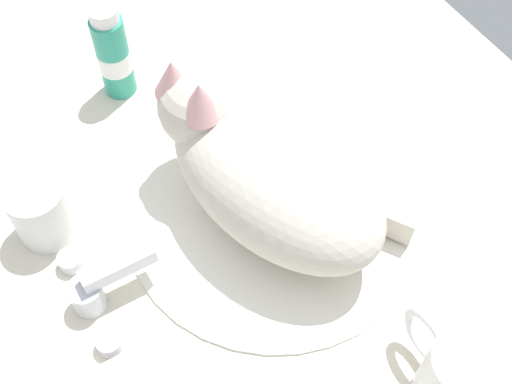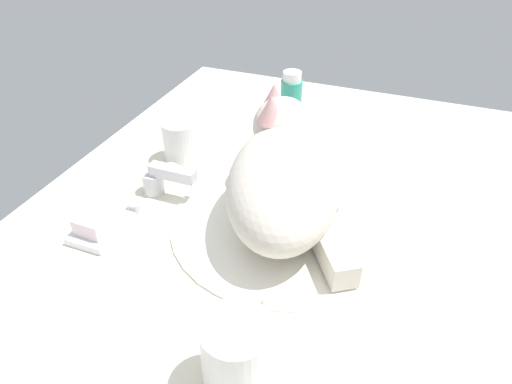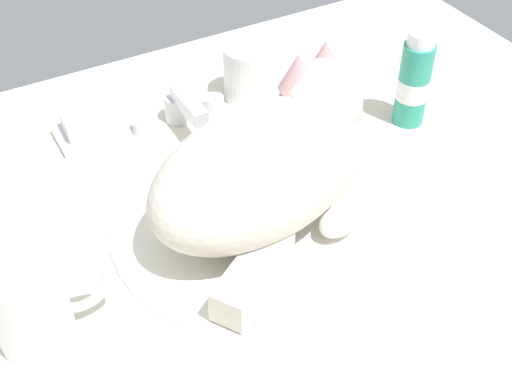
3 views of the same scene
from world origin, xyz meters
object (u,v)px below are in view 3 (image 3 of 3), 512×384
faucet (181,108)px  cat (270,161)px  rinse_cup (247,72)px  soap_bar (89,121)px  toothpaste_bottle (414,81)px  coffee_mug (33,305)px

faucet → cat: cat is taller
cat → rinse_cup: 25.22cm
faucet → soap_bar: faucet is taller
rinse_cup → faucet: bearing=-171.0°
faucet → toothpaste_bottle: 30.94cm
cat → toothpaste_bottle: cat is taller
cat → toothpaste_bottle: bearing=15.4°
faucet → soap_bar: bearing=164.4°
rinse_cup → toothpaste_bottle: bearing=-44.4°
toothpaste_bottle → soap_bar: bearing=155.9°
coffee_mug → rinse_cup: size_ratio=1.50×
coffee_mug → rinse_cup: coffee_mug is taller
soap_bar → toothpaste_bottle: size_ratio=0.49×
faucet → coffee_mug: bearing=-136.0°
toothpaste_bottle → faucet: bearing=152.5°
rinse_cup → toothpaste_bottle: toothpaste_bottle is taller
coffee_mug → rinse_cup: 46.31cm
faucet → rinse_cup: bearing=9.0°
cat → soap_bar: 28.41cm
soap_bar → toothpaste_bottle: toothpaste_bottle is taller
coffee_mug → faucet: bearing=44.0°
faucet → rinse_cup: rinse_cup is taller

